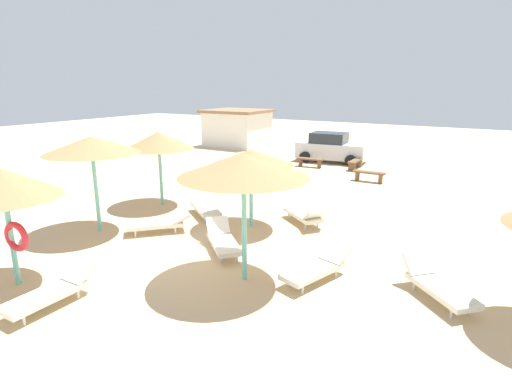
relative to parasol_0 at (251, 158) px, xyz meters
name	(u,v)px	position (x,y,z in m)	size (l,w,h in m)	color
ground_plane	(197,261)	(0.19, -3.01, -2.28)	(80.00, 80.00, 0.00)	#D1B284
parasol_0	(251,158)	(0.00, 0.00, 0.00)	(2.64, 2.64, 2.54)	#6BC6BC
parasol_1	(3,184)	(-2.58, -6.16, 0.11)	(2.45, 2.45, 2.75)	#6BC6BC
parasol_2	(91,145)	(-3.90, -2.80, 0.45)	(2.85, 2.85, 3.00)	#6BC6BC
parasol_3	(244,166)	(1.80, -3.21, 0.47)	(2.99, 2.99, 3.02)	#6BC6BC
parasol_5	(159,141)	(-4.26, 0.38, 0.19)	(2.59, 2.59, 2.80)	#6BC6BC
lounger_0	(305,215)	(1.37, 1.16, -1.96)	(1.89, 1.65, 0.72)	silver
lounger_2	(160,223)	(-2.17, -1.93, -1.97)	(1.78, 1.83, 0.61)	silver
lounger_3	(317,268)	(3.29, -2.38, -1.97)	(1.17, 2.01, 0.65)	silver
lounger_4	(437,285)	(5.87, -1.86, -1.96)	(1.79, 1.76, 0.77)	silver
lounger_5	(205,207)	(-2.01, 0.15, -1.96)	(1.87, 1.61, 0.80)	silver
lounger_6	(223,240)	(0.39, -2.12, -1.96)	(1.82, 1.73, 0.76)	silver
lounger_7	(51,292)	(-1.01, -6.33, -1.97)	(0.65, 1.91, 0.67)	silver
bench_0	(310,161)	(-2.39, 10.10, -1.93)	(1.53, 0.53, 0.49)	brown
bench_1	(355,163)	(-0.05, 10.81, -1.93)	(0.44, 1.51, 0.49)	brown
bench_2	(369,175)	(1.45, 8.26, -1.93)	(1.50, 0.42, 0.49)	brown
parked_car	(331,148)	(-1.98, 12.19, -1.46)	(4.14, 2.28, 1.72)	silver
beach_cabana	(237,128)	(-10.31, 14.75, -0.93)	(4.39, 3.94, 2.65)	white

